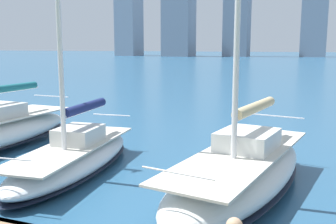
{
  "coord_description": "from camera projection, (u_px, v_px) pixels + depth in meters",
  "views": [
    {
      "loc": [
        -4.37,
        4.79,
        4.3
      ],
      "look_at": [
        0.2,
        -6.82,
        2.2
      ],
      "focal_mm": 42.0,
      "sensor_mm": 36.0,
      "label": 1
    }
  ],
  "objects": [
    {
      "name": "sailboat_tan",
      "position": [
        241.0,
        170.0,
        11.47
      ],
      "size": [
        3.87,
        8.72,
        11.61
      ],
      "color": "white",
      "rests_on": "ground"
    },
    {
      "name": "city_skyline",
      "position": [
        310.0,
        1.0,
        152.48
      ],
      "size": [
        163.67,
        24.32,
        53.15
      ],
      "color": "gray",
      "rests_on": "ground"
    },
    {
      "name": "sailboat_navy",
      "position": [
        74.0,
        154.0,
        13.43
      ],
      "size": [
        2.98,
        7.58,
        12.27
      ],
      "color": "silver",
      "rests_on": "ground"
    }
  ]
}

